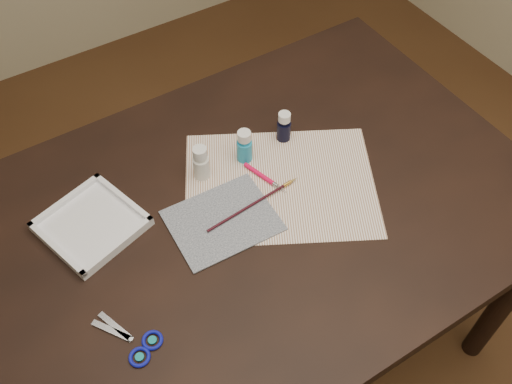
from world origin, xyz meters
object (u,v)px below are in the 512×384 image
paint_bottle_navy (284,126)px  canvas (222,220)px  scissors (123,338)px  palette_tray (91,224)px  paint_bottle_cyan (244,146)px  paint_bottle_white (201,163)px  paper (280,184)px

paint_bottle_navy → canvas: bearing=-151.3°
scissors → palette_tray: 0.28m
paint_bottle_cyan → scissors: paint_bottle_cyan is taller
canvas → paint_bottle_white: paint_bottle_white is taller
paint_bottle_white → paint_bottle_cyan: paint_bottle_white is taller
canvas → paint_bottle_navy: 0.30m
canvas → scissors: scissors is taller
paint_bottle_cyan → paint_bottle_navy: (0.12, 0.01, -0.00)m
paint_bottle_navy → palette_tray: size_ratio=0.43×
canvas → paint_bottle_navy: paint_bottle_navy is taller
paper → scissors: bearing=-160.9°
canvas → paint_bottle_navy: bearing=28.7°
paper → paint_bottle_white: 0.19m
paint_bottle_white → canvas: bearing=-100.4°
paint_bottle_cyan → paper: bearing=-75.6°
paper → paint_bottle_white: (-0.14, 0.12, 0.05)m
paint_bottle_navy → palette_tray: bearing=-179.9°
scissors → paint_bottle_navy: bearing=-97.0°
paint_bottle_white → paint_bottle_cyan: bearing=-3.6°
paint_bottle_navy → palette_tray: paint_bottle_navy is taller
paper → scissors: (-0.47, -0.16, 0.00)m
paint_bottle_navy → scissors: (-0.56, -0.28, -0.04)m
scissors → palette_tray: (0.05, 0.28, 0.01)m
palette_tray → paper: bearing=-15.7°
paper → palette_tray: palette_tray is taller
paint_bottle_white → paint_bottle_cyan: 0.11m
scissors → canvas: bearing=-98.7°
paper → paint_bottle_white: bearing=140.0°
paint_bottle_white → palette_tray: size_ratio=0.48×
canvas → paint_bottle_cyan: 0.20m
canvas → paint_bottle_white: (0.03, 0.14, 0.04)m
paint_bottle_cyan → palette_tray: paint_bottle_cyan is taller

